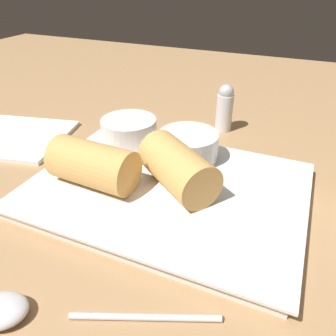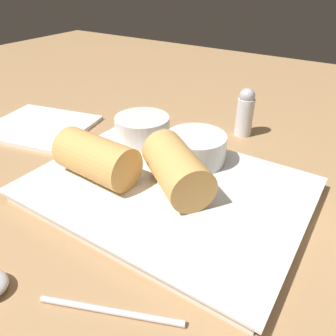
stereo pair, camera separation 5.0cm
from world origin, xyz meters
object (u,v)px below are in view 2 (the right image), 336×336
dipping_bowl_near (196,147)px  dipping_bowl_far (142,128)px  salt_shaker (245,112)px  napkin (40,126)px  serving_plate (168,188)px

dipping_bowl_near → dipping_bowl_far: (-8.54, 0.79, 0.00)cm
dipping_bowl_far → salt_shaker: salt_shaker is taller
dipping_bowl_near → napkin: dipping_bowl_near is taller
dipping_bowl_near → salt_shaker: salt_shaker is taller
serving_plate → napkin: 26.44cm
dipping_bowl_near → napkin: size_ratio=0.41×
napkin → dipping_bowl_near: bearing=5.3°
dipping_bowl_far → napkin: bearing=-169.6°
salt_shaker → dipping_bowl_far: bearing=-128.7°
serving_plate → dipping_bowl_near: (0.07, 5.94, 2.56)cm
napkin → salt_shaker: (27.34, 15.22, 3.27)cm
serving_plate → dipping_bowl_near: dipping_bowl_near is taller
dipping_bowl_near → serving_plate: bearing=-90.7°
dipping_bowl_far → napkin: 18.28cm
serving_plate → salt_shaker: 18.95cm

